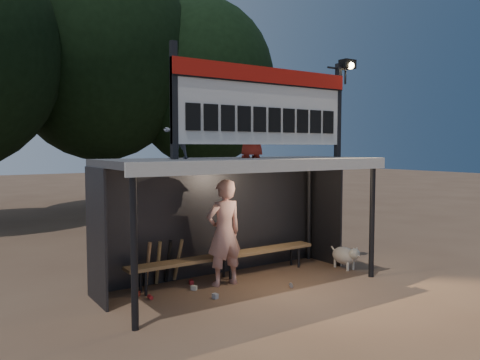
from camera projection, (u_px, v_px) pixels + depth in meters
name	position (u px, v px, depth m)	size (l,w,h in m)	color
ground	(243.00, 286.00, 8.52)	(80.00, 80.00, 0.00)	brown
player	(224.00, 233.00, 8.50)	(0.71, 0.46, 1.94)	silver
child_a	(176.00, 132.00, 7.76)	(0.43, 0.34, 0.89)	gray
child_b	(251.00, 128.00, 8.61)	(0.54, 0.35, 1.10)	maroon
dugout_shelter	(236.00, 184.00, 8.59)	(5.10, 2.08, 2.32)	#3D3D40
scoreboard_assembly	(268.00, 103.00, 8.59)	(4.10, 0.27, 1.99)	black
bench	(227.00, 256.00, 8.95)	(4.00, 0.35, 0.48)	#997348
tree_mid	(100.00, 54.00, 18.20)	(7.22, 7.22, 10.36)	black
tree_right	(202.00, 84.00, 19.64)	(6.08, 6.08, 8.72)	black
dog	(345.00, 256.00, 9.68)	(0.36, 0.81, 0.49)	beige
bats	(163.00, 262.00, 8.51)	(0.68, 0.35, 0.84)	#946845
litter	(189.00, 290.00, 8.11)	(2.62, 1.36, 0.08)	red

